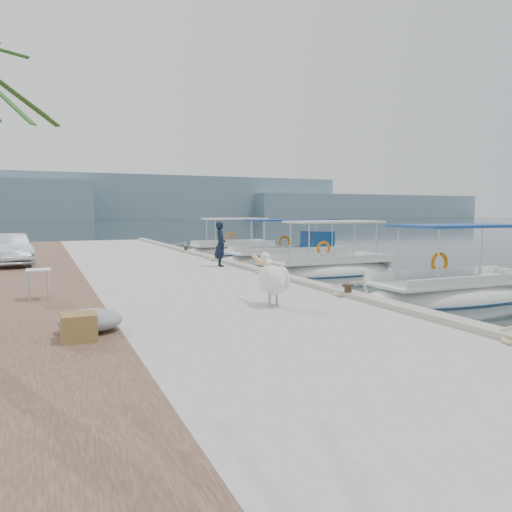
{
  "coord_description": "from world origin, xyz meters",
  "views": [
    {
      "loc": [
        -7.23,
        -13.76,
        2.58
      ],
      "look_at": [
        -1.0,
        0.72,
        1.2
      ],
      "focal_mm": 35.0,
      "sensor_mm": 36.0,
      "label": 1
    }
  ],
  "objects_px": {
    "pelican": "(272,279)",
    "parked_car": "(9,250)",
    "fishing_caique_e": "(233,252)",
    "fisherman": "(220,244)",
    "fishing_caique_b": "(456,296)",
    "fishing_caique_c": "(330,271)",
    "fishing_caique_d": "(290,259)"
  },
  "relations": [
    {
      "from": "pelican",
      "to": "parked_car",
      "type": "height_order",
      "value": "parked_car"
    },
    {
      "from": "fishing_caique_e",
      "to": "pelican",
      "type": "distance_m",
      "value": 20.12
    },
    {
      "from": "pelican",
      "to": "parked_car",
      "type": "bearing_deg",
      "value": 116.59
    },
    {
      "from": "pelican",
      "to": "fisherman",
      "type": "xyz_separation_m",
      "value": [
        1.61,
        8.13,
        0.26
      ]
    },
    {
      "from": "fishing_caique_b",
      "to": "fishing_caique_c",
      "type": "height_order",
      "value": "same"
    },
    {
      "from": "fishing_caique_c",
      "to": "fishing_caique_d",
      "type": "bearing_deg",
      "value": 81.84
    },
    {
      "from": "fisherman",
      "to": "parked_car",
      "type": "distance_m",
      "value": 8.4
    },
    {
      "from": "fishing_caique_c",
      "to": "fisherman",
      "type": "distance_m",
      "value": 4.9
    },
    {
      "from": "fishing_caique_d",
      "to": "fishing_caique_e",
      "type": "xyz_separation_m",
      "value": [
        -0.83,
        6.24,
        -0.06
      ]
    },
    {
      "from": "fishing_caique_b",
      "to": "fishing_caique_e",
      "type": "distance_m",
      "value": 18.09
    },
    {
      "from": "pelican",
      "to": "fisherman",
      "type": "bearing_deg",
      "value": 78.82
    },
    {
      "from": "fishing_caique_e",
      "to": "pelican",
      "type": "bearing_deg",
      "value": -108.05
    },
    {
      "from": "fishing_caique_b",
      "to": "pelican",
      "type": "xyz_separation_m",
      "value": [
        -6.48,
        -1.02,
        0.98
      ]
    },
    {
      "from": "fishing_caique_c",
      "to": "pelican",
      "type": "height_order",
      "value": "fishing_caique_c"
    },
    {
      "from": "fishing_caique_e",
      "to": "parked_car",
      "type": "xyz_separation_m",
      "value": [
        -12.15,
        -7.27,
        0.99
      ]
    },
    {
      "from": "fishing_caique_d",
      "to": "fishing_caique_e",
      "type": "relative_size",
      "value": 1.23
    },
    {
      "from": "fishing_caique_b",
      "to": "fishing_caique_c",
      "type": "distance_m",
      "value": 6.81
    },
    {
      "from": "pelican",
      "to": "fisherman",
      "type": "relative_size",
      "value": 0.86
    },
    {
      "from": "fishing_caique_c",
      "to": "parked_car",
      "type": "bearing_deg",
      "value": 161.9
    },
    {
      "from": "fisherman",
      "to": "pelican",
      "type": "bearing_deg",
      "value": 175.0
    },
    {
      "from": "fishing_caique_b",
      "to": "fishing_caique_e",
      "type": "bearing_deg",
      "value": 90.81
    },
    {
      "from": "fishing_caique_e",
      "to": "fisherman",
      "type": "bearing_deg",
      "value": -112.82
    },
    {
      "from": "fisherman",
      "to": "fishing_caique_e",
      "type": "bearing_deg",
      "value": -16.64
    },
    {
      "from": "fishing_caique_b",
      "to": "parked_car",
      "type": "relative_size",
      "value": 1.8
    },
    {
      "from": "fishing_caique_c",
      "to": "fishing_caique_e",
      "type": "bearing_deg",
      "value": 90.54
    },
    {
      "from": "fishing_caique_e",
      "to": "parked_car",
      "type": "relative_size",
      "value": 1.66
    },
    {
      "from": "fishing_caique_d",
      "to": "parked_car",
      "type": "relative_size",
      "value": 2.04
    },
    {
      "from": "fishing_caique_b",
      "to": "fishing_caique_c",
      "type": "bearing_deg",
      "value": 91.26
    },
    {
      "from": "fishing_caique_c",
      "to": "fishing_caique_e",
      "type": "height_order",
      "value": "same"
    },
    {
      "from": "fishing_caique_b",
      "to": "fishing_caique_d",
      "type": "bearing_deg",
      "value": 87.23
    },
    {
      "from": "fishing_caique_d",
      "to": "parked_car",
      "type": "bearing_deg",
      "value": -175.48
    },
    {
      "from": "pelican",
      "to": "fishing_caique_e",
      "type": "bearing_deg",
      "value": 71.95
    }
  ]
}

